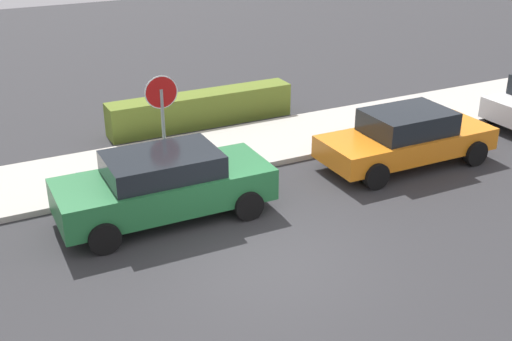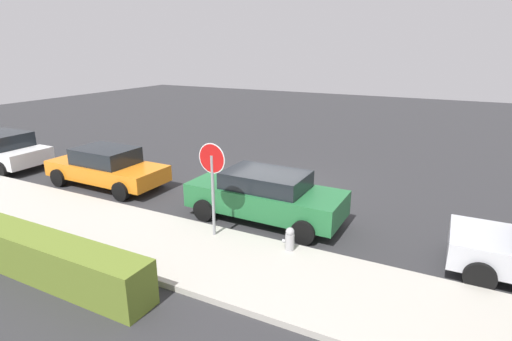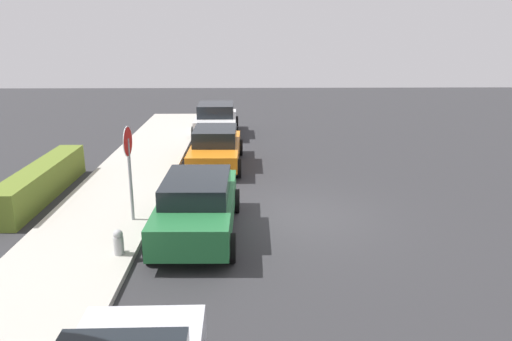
% 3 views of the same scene
% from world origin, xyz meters
% --- Properties ---
extents(ground_plane, '(60.00, 60.00, 0.00)m').
position_xyz_m(ground_plane, '(0.00, 0.00, 0.00)').
color(ground_plane, '#2D2D30').
extents(sidewalk_curb, '(32.00, 2.83, 0.14)m').
position_xyz_m(sidewalk_curb, '(0.00, 5.25, 0.07)').
color(sidewalk_curb, '#B2ADA3').
rests_on(sidewalk_curb, ground_plane).
extents(stop_sign, '(0.77, 0.08, 2.58)m').
position_xyz_m(stop_sign, '(-0.47, 4.31, 1.77)').
color(stop_sign, gray).
rests_on(stop_sign, ground_plane).
extents(parked_car_green, '(4.52, 2.00, 1.46)m').
position_xyz_m(parked_car_green, '(-1.10, 2.58, 0.76)').
color(parked_car_green, '#236B38').
rests_on(parked_car_green, ground_plane).
extents(parked_car_orange, '(4.50, 1.96, 1.41)m').
position_xyz_m(parked_car_orange, '(5.25, 2.52, 0.72)').
color(parked_car_orange, orange).
rests_on(parked_car_orange, ground_plane).
extents(fire_hydrant, '(0.30, 0.22, 0.72)m').
position_xyz_m(fire_hydrant, '(-2.52, 4.16, 0.36)').
color(fire_hydrant, '#A5A5A8').
rests_on(fire_hydrant, ground_plane).
extents(front_yard_hedge, '(5.53, 0.81, 0.97)m').
position_xyz_m(front_yard_hedge, '(1.78, 7.50, 0.48)').
color(front_yard_hedge, olive).
rests_on(front_yard_hedge, ground_plane).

